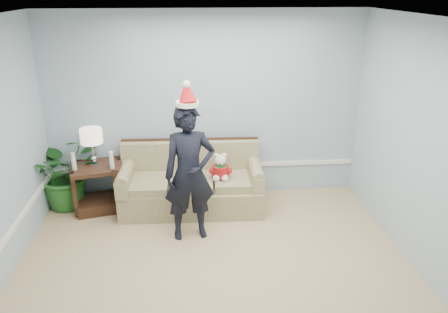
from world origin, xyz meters
name	(u,v)px	position (x,y,z in m)	size (l,w,h in m)	color
room_shell	(218,181)	(0.00, 0.00, 1.35)	(4.54, 5.04, 2.74)	tan
wainscot_trim	(113,212)	(-1.18, 1.18, 0.45)	(4.49, 4.99, 0.06)	white
sofa	(192,185)	(-0.23, 2.08, 0.33)	(2.00, 0.91, 0.92)	brown
side_table	(99,192)	(-1.53, 2.12, 0.26)	(0.80, 0.72, 0.67)	#3E2516
table_lamp	(91,138)	(-1.55, 2.15, 1.07)	(0.30, 0.30, 0.53)	silver
candle_pair	(93,161)	(-1.54, 2.01, 0.78)	(0.56, 0.06, 0.24)	silver
houseplant	(65,171)	(-2.00, 2.28, 0.53)	(0.96, 0.83, 1.07)	#216022
man	(190,174)	(-0.25, 1.30, 0.85)	(0.62, 0.41, 1.71)	black
santa_hat	(187,94)	(-0.25, 1.32, 1.83)	(0.32, 0.35, 0.32)	white
teddy_bear	(221,169)	(0.18, 1.94, 0.62)	(0.25, 0.27, 0.38)	white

